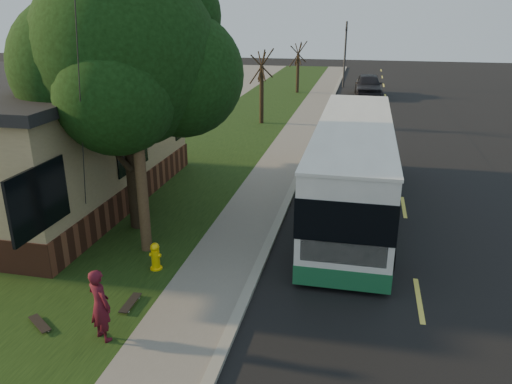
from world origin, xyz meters
TOP-DOWN VIEW (x-y plane):
  - ground at (0.00, 0.00)m, footprint 120.00×120.00m
  - road at (4.00, 10.00)m, footprint 8.00×80.00m
  - curb at (0.00, 10.00)m, footprint 0.25×80.00m
  - sidewalk at (-1.00, 10.00)m, footprint 2.00×80.00m
  - grass_verge at (-4.50, 10.00)m, footprint 5.00×80.00m
  - building_lot at (-14.50, 10.00)m, footprint 15.00×80.00m
  - fire_hydrant at (-2.60, 0.00)m, footprint 0.32×0.32m
  - utility_pole at (-3.31, 0.99)m, footprint 2.86×3.21m
  - leafy_tree at (-4.17, 2.65)m, footprint 6.30×6.00m
  - bare_tree_near at (-3.50, 18.00)m, footprint 1.38×1.21m
  - bare_tree_far at (-3.00, 30.00)m, footprint 1.38×1.21m
  - traffic_signal at (0.50, 34.00)m, footprint 0.18×0.22m
  - transit_bus at (2.17, 5.36)m, footprint 2.56×11.11m
  - skateboarder at (-2.50, -2.97)m, footprint 0.69×0.60m
  - skateboard_main at (-2.50, -1.73)m, footprint 0.23×0.84m
  - skateboard_spare at (-4.05, -2.88)m, footprint 0.77×0.62m
  - dumpster at (-7.94, 6.55)m, footprint 1.78×1.58m
  - distant_car at (2.63, 29.70)m, footprint 2.25×5.13m

SIDE VIEW (x-z plane):
  - ground at x=0.00m, z-range 0.00..0.00m
  - road at x=4.00m, z-range 0.00..0.01m
  - building_lot at x=-14.50m, z-range 0.00..0.04m
  - grass_verge at x=-4.50m, z-range 0.00..0.07m
  - sidewalk at x=-1.00m, z-range 0.00..0.08m
  - curb at x=0.00m, z-range 0.00..0.12m
  - skateboard_spare at x=-4.05m, z-range 0.09..0.16m
  - skateboard_main at x=-2.50m, z-range 0.09..0.17m
  - fire_hydrant at x=-2.60m, z-range 0.06..0.80m
  - dumpster at x=-7.94m, z-range 0.04..1.35m
  - distant_car at x=2.63m, z-range 0.00..1.72m
  - skateboarder at x=-2.50m, z-range 0.07..1.65m
  - transit_bus at x=2.17m, z-range 0.10..3.11m
  - bare_tree_far at x=-3.00m, z-range -0.01..4.02m
  - bare_tree_near at x=-3.50m, z-range 0.00..4.30m
  - traffic_signal at x=0.50m, z-range 0.41..5.91m
  - utility_pole at x=-3.31m, z-range 0.10..9.17m
  - leafy_tree at x=-4.17m, z-range 1.27..9.07m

